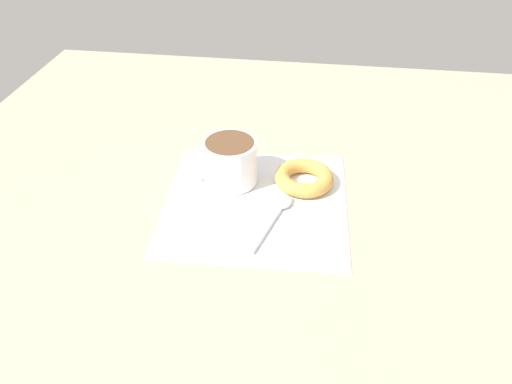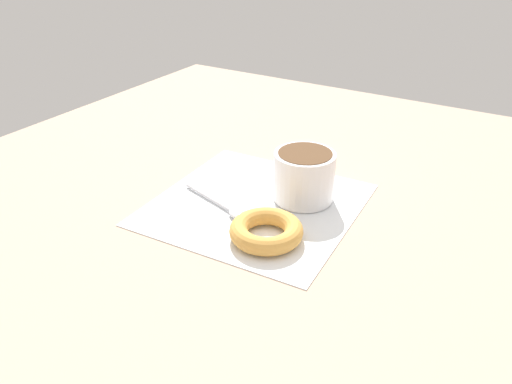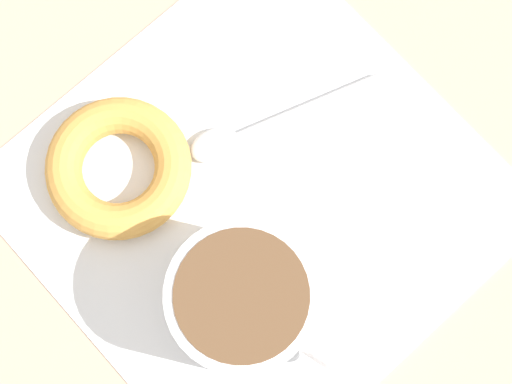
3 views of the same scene
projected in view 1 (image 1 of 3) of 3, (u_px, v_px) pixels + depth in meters
ground_plane at (241, 202)px, 85.70cm from camera, size 120.00×120.00×2.00cm
napkin at (256, 202)px, 83.77cm from camera, size 31.50×31.50×0.30cm
coffee_cup at (229, 161)px, 86.19cm from camera, size 12.40×9.51×7.87cm
donut at (304, 178)px, 86.96cm from camera, size 10.29×10.29×2.61cm
spoon at (279, 210)px, 81.14cm from camera, size 5.50×14.61×0.90cm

